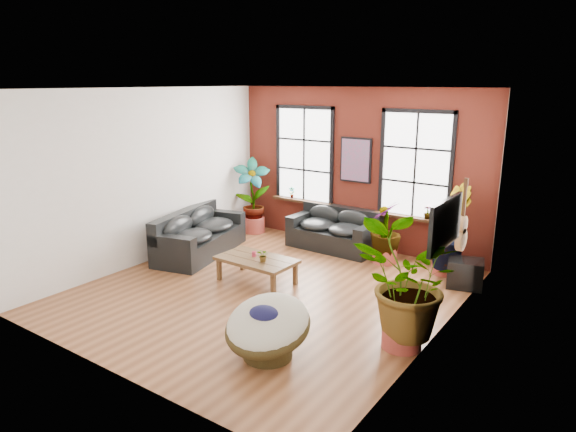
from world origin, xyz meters
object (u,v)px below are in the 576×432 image
at_px(sofa_left, 198,235).
at_px(papasan_chair, 267,326).
at_px(coffee_table, 257,261).
at_px(sofa_back, 335,230).

distance_m(sofa_left, papasan_chair, 4.60).
distance_m(coffee_table, papasan_chair, 2.69).
distance_m(sofa_back, sofa_left, 3.00).
height_order(coffee_table, papasan_chair, papasan_chair).
relative_size(sofa_back, papasan_chair, 1.59).
xyz_separation_m(sofa_left, papasan_chair, (3.81, -2.57, 0.02)).
xyz_separation_m(sofa_back, sofa_left, (-2.21, -2.03, 0.02)).
relative_size(sofa_left, coffee_table, 1.73).
bearing_deg(sofa_back, papasan_chair, -69.44).
height_order(sofa_back, coffee_table, sofa_back).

